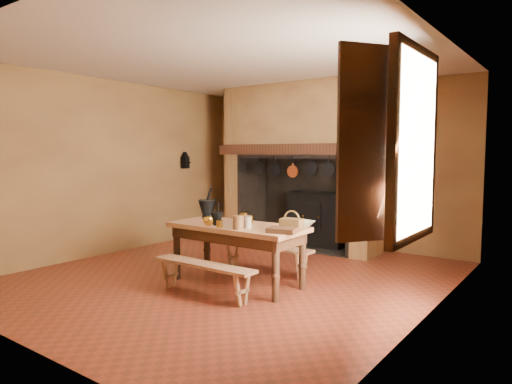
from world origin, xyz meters
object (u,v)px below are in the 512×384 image
(iron_range, at_px, (319,218))
(coffee_grinder, at_px, (244,219))
(work_table, at_px, (237,234))
(mixing_bowl, at_px, (300,224))
(bench_front, at_px, (204,271))
(wicker_basket, at_px, (292,224))

(iron_range, distance_m, coffee_grinder, 2.70)
(work_table, height_order, mixing_bowl, mixing_bowl)
(bench_front, bearing_deg, work_table, 90.00)
(coffee_grinder, relative_size, mixing_bowl, 0.58)
(mixing_bowl, bearing_deg, iron_range, 113.34)
(bench_front, height_order, coffee_grinder, coffee_grinder)
(bench_front, bearing_deg, coffee_grinder, 83.36)
(work_table, bearing_deg, bench_front, -90.00)
(coffee_grinder, bearing_deg, work_table, -140.15)
(bench_front, xyz_separation_m, coffee_grinder, (0.07, 0.64, 0.53))
(bench_front, xyz_separation_m, wicker_basket, (0.76, 0.65, 0.54))
(iron_range, bearing_deg, mixing_bowl, -66.66)
(iron_range, xyz_separation_m, work_table, (0.31, -2.69, 0.15))
(wicker_basket, bearing_deg, iron_range, 102.82)
(work_table, xyz_separation_m, mixing_bowl, (0.73, 0.27, 0.16))
(bench_front, distance_m, wicker_basket, 1.14)
(coffee_grinder, bearing_deg, mixing_bowl, 33.90)
(work_table, height_order, wicker_basket, wicker_basket)
(work_table, distance_m, mixing_bowl, 0.80)
(bench_front, distance_m, coffee_grinder, 0.84)
(bench_front, height_order, mixing_bowl, mixing_bowl)
(bench_front, height_order, wicker_basket, wicker_basket)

